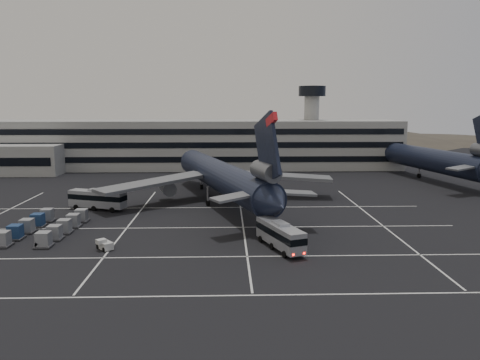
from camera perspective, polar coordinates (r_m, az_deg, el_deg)
name	(u,v)px	position (r m, az deg, el deg)	size (l,w,h in m)	color
ground	(162,235)	(69.67, -9.46, -6.64)	(260.00, 260.00, 0.00)	black
lane_markings	(169,234)	(70.24, -8.61, -6.49)	(90.00, 55.62, 0.01)	silver
terminal	(184,145)	(138.57, -6.83, 4.29)	(125.00, 26.00, 24.00)	gray
hills	(243,165)	(238.54, 0.37, 1.89)	(352.00, 180.00, 44.00)	#38332B
trijet_main	(222,176)	(88.90, -2.22, 0.43)	(45.31, 56.44, 18.08)	black
trijet_far	(422,157)	(127.51, 21.35, 2.60)	(20.16, 57.42, 18.08)	black
bus_near	(280,234)	(62.27, 4.90, -6.59)	(5.79, 10.50, 3.64)	#999BA1
bus_far	(97,198)	(88.14, -16.99, -2.15)	(10.97, 5.90, 3.79)	#999BA1
tug_b	(105,245)	(64.47, -16.09, -7.59)	(2.62, 2.71, 1.52)	beige
uld_cluster	(46,226)	(75.30, -22.60, -5.23)	(8.88, 16.51, 2.09)	#2D2D30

